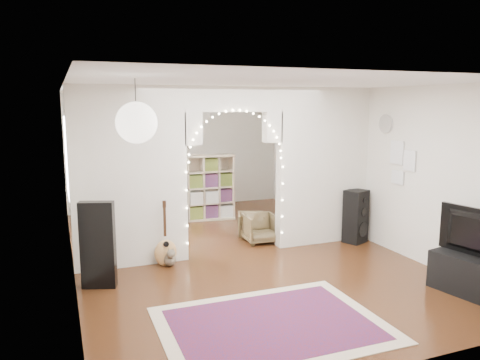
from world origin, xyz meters
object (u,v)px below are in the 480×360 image
object	(u,v)px
acoustic_guitar	(165,242)
bookcase	(202,188)
dining_chair_left	(260,228)
dining_table	(181,183)
dining_chair_right	(251,225)
floor_speaker	(356,216)
media_console	(471,276)

from	to	relation	value
acoustic_guitar	bookcase	xyz separation A→B (m)	(1.36, 2.55, 0.32)
dining_chair_left	dining_table	bearing A→B (deg)	108.77
dining_table	dining_chair_right	distance (m)	2.51
acoustic_guitar	floor_speaker	bearing A→B (deg)	21.78
media_console	dining_chair_left	bearing A→B (deg)	105.47
media_console	dining_table	distance (m)	6.32
media_console	dining_chair_left	size ratio (longest dim) A/B	1.79
dining_table	dining_chair_left	distance (m)	2.89
acoustic_guitar	floor_speaker	world-z (taller)	acoustic_guitar
acoustic_guitar	dining_chair_right	distance (m)	2.08
acoustic_guitar	dining_chair_right	world-z (taller)	acoustic_guitar
bookcase	dining_chair_right	xyz separation A→B (m)	(0.46, -1.54, -0.47)
dining_chair_right	floor_speaker	bearing A→B (deg)	-12.59
dining_table	dining_chair_left	world-z (taller)	dining_table
dining_chair_left	floor_speaker	bearing A→B (deg)	-17.17
floor_speaker	dining_chair_left	bearing A→B (deg)	136.15
media_console	bookcase	distance (m)	5.46
floor_speaker	dining_chair_left	distance (m)	1.69
acoustic_guitar	dining_table	world-z (taller)	acoustic_guitar
dining_table	dining_chair_left	bearing A→B (deg)	-67.18
dining_table	bookcase	bearing A→B (deg)	-64.45
bookcase	dining_table	world-z (taller)	bookcase
acoustic_guitar	dining_table	bearing A→B (deg)	93.80
bookcase	dining_table	distance (m)	0.86
dining_table	floor_speaker	bearing A→B (deg)	-47.73
acoustic_guitar	floor_speaker	size ratio (longest dim) A/B	0.91
dining_table	dining_chair_left	size ratio (longest dim) A/B	2.33
media_console	dining_chair_left	distance (m)	3.47
bookcase	dining_chair_left	size ratio (longest dim) A/B	2.47
bookcase	dining_chair_right	size ratio (longest dim) A/B	2.82
acoustic_guitar	bookcase	distance (m)	2.90
acoustic_guitar	dining_chair_left	bearing A→B (deg)	39.98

